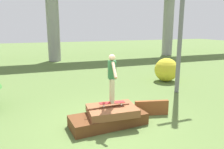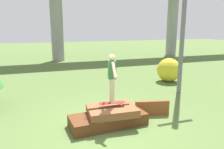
{
  "view_description": "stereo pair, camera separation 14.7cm",
  "coord_description": "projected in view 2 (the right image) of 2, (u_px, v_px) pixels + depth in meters",
  "views": [
    {
      "loc": [
        -2.18,
        -6.04,
        3.05
      ],
      "look_at": [
        0.14,
        0.03,
        1.63
      ],
      "focal_mm": 35.0,
      "sensor_mm": 36.0,
      "label": 1
    },
    {
      "loc": [
        -2.04,
        -6.09,
        3.05
      ],
      "look_at": [
        0.14,
        0.03,
        1.63
      ],
      "focal_mm": 35.0,
      "sensor_mm": 36.0,
      "label": 2
    }
  ],
  "objects": [
    {
      "name": "utility_pole",
      "position": [
        184.0,
        11.0,
        9.6
      ],
      "size": [
        1.3,
        0.2,
        7.18
      ],
      "color": "slate",
      "rests_on": "ground_plane"
    },
    {
      "name": "scrap_plank_loose",
      "position": [
        152.0,
        108.0,
        7.65
      ],
      "size": [
        1.19,
        0.41,
        0.53
      ],
      "color": "brown",
      "rests_on": "ground_plane"
    },
    {
      "name": "skateboard",
      "position": [
        112.0,
        103.0,
        6.85
      ],
      "size": [
        0.83,
        0.31,
        0.09
      ],
      "color": "maroon",
      "rests_on": "scrap_pile"
    },
    {
      "name": "bush_yellow_flowering",
      "position": [
        169.0,
        70.0,
        12.35
      ],
      "size": [
        1.33,
        1.33,
        1.33
      ],
      "color": "gold",
      "rests_on": "ground_plane"
    },
    {
      "name": "skater",
      "position": [
        112.0,
        76.0,
        6.66
      ],
      "size": [
        0.25,
        1.04,
        1.52
      ],
      "color": "#C6B78E",
      "rests_on": "skateboard"
    },
    {
      "name": "scrap_pile",
      "position": [
        109.0,
        117.0,
        6.88
      ],
      "size": [
        2.46,
        1.22,
        0.65
      ],
      "color": "#5B3319",
      "rests_on": "ground_plane"
    },
    {
      "name": "ground_plane",
      "position": [
        108.0,
        125.0,
        6.92
      ],
      "size": [
        80.0,
        80.0,
        0.0
      ],
      "primitive_type": "plane",
      "color": "#567038"
    }
  ]
}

